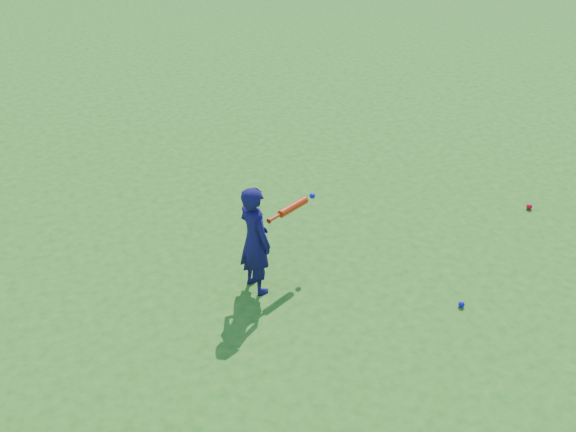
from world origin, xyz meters
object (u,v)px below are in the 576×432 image
(ground_ball_blue, at_px, (461,304))
(child, at_px, (255,240))
(bat_swing, at_px, (295,206))
(ground_ball_red, at_px, (529,207))

(ground_ball_blue, bearing_deg, child, 151.89)
(child, bearing_deg, bat_swing, -83.25)
(ground_ball_red, distance_m, bat_swing, 3.31)
(ground_ball_blue, bearing_deg, ground_ball_red, 36.25)
(child, xyz_separation_m, ground_ball_blue, (1.87, -1.00, -0.58))
(ground_ball_blue, bearing_deg, bat_swing, 138.04)
(child, distance_m, ground_ball_red, 3.79)
(ground_ball_red, bearing_deg, child, -174.49)
(child, height_order, ground_ball_blue, child)
(ground_ball_red, relative_size, ground_ball_blue, 1.14)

